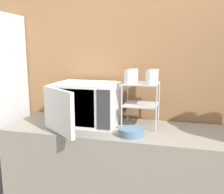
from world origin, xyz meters
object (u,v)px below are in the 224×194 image
object	(u,v)px
microwave	(86,104)
glass_front_right	(151,77)
glass_back_right	(153,75)
glass_front_left	(130,77)
dish_rack	(141,95)
bowl	(131,132)
glass_back_left	(133,75)

from	to	relation	value
microwave	glass_front_right	distance (m)	0.58
glass_back_right	glass_front_left	bearing A→B (deg)	-140.29
microwave	glass_front_left	xyz separation A→B (m)	(0.37, -0.01, 0.23)
dish_rack	glass_front_left	world-z (taller)	glass_front_left
bowl	glass_back_right	bearing A→B (deg)	71.20
glass_front_left	glass_back_left	world-z (taller)	same
glass_back_right	glass_back_left	xyz separation A→B (m)	(-0.16, -0.01, 0.00)
glass_back_right	glass_front_right	bearing A→B (deg)	-90.18
glass_front_left	glass_front_right	size ratio (longest dim) A/B	1.00
glass_back_left	bowl	world-z (taller)	glass_back_left
glass_front_right	dish_rack	bearing A→B (deg)	141.44
glass_front_left	bowl	bearing A→B (deg)	-74.66
glass_front_left	glass_back_left	xyz separation A→B (m)	(0.00, 0.13, 0.00)
glass_front_left	glass_back_right	xyz separation A→B (m)	(0.17, 0.14, 0.00)
glass_back_right	glass_back_left	distance (m)	0.16
microwave	dish_rack	distance (m)	0.46
dish_rack	glass_back_left	bearing A→B (deg)	142.09
glass_back_right	glass_front_right	world-z (taller)	same
glass_front_right	glass_back_left	world-z (taller)	same
glass_back_left	bowl	distance (m)	0.50
glass_front_right	microwave	bearing A→B (deg)	178.84
microwave	dish_rack	size ratio (longest dim) A/B	1.83
microwave	glass_back_right	size ratio (longest dim) A/B	6.13
glass_front_left	glass_back_right	size ratio (longest dim) A/B	1.00
glass_front_right	glass_back_right	bearing A→B (deg)	89.82
glass_back_left	glass_front_right	bearing A→B (deg)	-38.24
glass_back_left	glass_back_right	bearing A→B (deg)	3.38
microwave	glass_front_left	size ratio (longest dim) A/B	6.13
dish_rack	glass_back_right	size ratio (longest dim) A/B	3.34
glass_front_left	bowl	world-z (taller)	glass_front_left
glass_front_right	bowl	distance (m)	0.44
microwave	glass_back_right	bearing A→B (deg)	13.49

